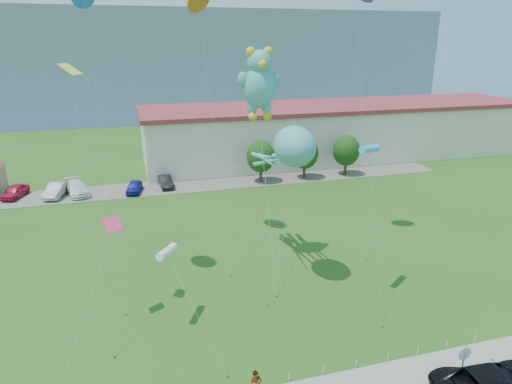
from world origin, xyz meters
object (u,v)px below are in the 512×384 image
stop_sign (464,357)px  parked_car_red (15,191)px  parked_car_blue (134,187)px  parked_car_silver (56,190)px  parked_car_black (166,181)px  octopus_kite (288,152)px  warehouse (341,130)px  parked_car_white (77,188)px  teddy_bear_kite (259,82)px

stop_sign → parked_car_red: size_ratio=0.59×
parked_car_red → parked_car_blue: parked_car_red is taller
parked_car_silver → parked_car_black: size_ratio=1.13×
parked_car_blue → octopus_kite: size_ratio=0.34×
parked_car_red → parked_car_silver: 4.69m
warehouse → parked_car_white: bearing=-167.0°
parked_car_blue → teddy_bear_kite: (9.46, -20.83, 13.74)m
parked_car_silver → teddy_bear_kite: bearing=-36.7°
stop_sign → parked_car_red: stop_sign is taller
parked_car_red → parked_car_white: (6.84, -0.80, 0.06)m
warehouse → octopus_kite: octopus_kite is taller
stop_sign → parked_car_black: bearing=106.3°
warehouse → parked_car_silver: warehouse is taller
stop_sign → parked_car_black: stop_sign is taller
parked_car_white → teddy_bear_kite: 30.42m
parked_car_white → octopus_kite: octopus_kite is taller
parked_car_white → teddy_bear_kite: size_ratio=0.32×
warehouse → stop_sign: (-16.50, -48.21, -2.26)m
parked_car_white → parked_car_black: 10.36m
stop_sign → parked_car_silver: bearing=121.6°
parked_car_red → parked_car_white: parked_car_white is taller
stop_sign → teddy_bear_kite: 22.27m
parked_car_white → stop_sign: bearing=-75.3°
stop_sign → teddy_bear_kite: size_ratio=0.15×
warehouse → stop_sign: 51.00m
warehouse → parked_car_black: warehouse is taller
parked_car_white → parked_car_black: parked_car_white is taller
parked_car_blue → teddy_bear_kite: bearing=-54.4°
octopus_kite → parked_car_blue: bearing=114.6°
warehouse → octopus_kite: bearing=-122.0°
warehouse → parked_car_silver: 41.76m
parked_car_silver → parked_car_blue: bearing=7.0°
parked_car_black → parked_car_blue: bearing=-167.1°
stop_sign → parked_car_white: stop_sign is taller
stop_sign → teddy_bear_kite: bearing=108.7°
parked_car_black → octopus_kite: octopus_kite is taller
warehouse → parked_car_white: size_ratio=11.32×
warehouse → parked_car_blue: (-31.85, -9.99, -3.39)m
octopus_kite → warehouse: bearing=58.0°
parked_car_blue → teddy_bear_kite: teddy_bear_kite is taller
octopus_kite → stop_sign: bearing=-72.7°
parked_car_white → octopus_kite: (17.37, -24.85, 8.84)m
stop_sign → parked_car_white: bearing=119.1°
parked_car_black → warehouse: bearing=13.8°
parked_car_white → teddy_bear_kite: bearing=-68.4°
parked_car_white → parked_car_black: size_ratio=1.28×
parked_car_blue → octopus_kite: bearing=-54.3°
stop_sign → parked_car_blue: bearing=111.9°
warehouse → stop_sign: bearing=-108.9°
warehouse → parked_car_black: 29.59m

